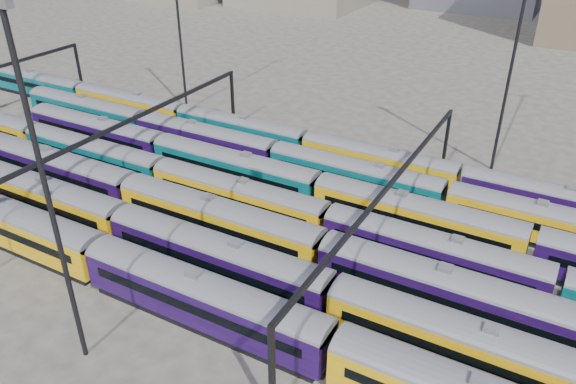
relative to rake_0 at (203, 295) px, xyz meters
The scene contains 13 objects.
ground 15.29m from the rake_0, 93.19° to the left, with size 500.00×500.00×0.00m, color #433D38.
rake_0 is the anchor object (origin of this frame).
rake_1 14.11m from the rake_0, 159.24° to the left, with size 130.26×3.18×5.36m.
rake_2 19.49m from the rake_0, 149.12° to the left, with size 132.19×3.22×5.44m.
rake_3 16.45m from the rake_0, 114.19° to the left, with size 101.40×2.97×5.00m.
rake_4 22.62m from the rake_0, 62.15° to the left, with size 105.24×3.08×5.19m.
rake_5 27.81m from the rake_0, 64.04° to the left, with size 121.77×2.97×5.00m.
rake_6 30.14m from the rake_0, 84.60° to the left, with size 133.83×2.80×4.70m.
gantry_1 25.97m from the rake_0, 144.25° to the left, with size 0.35×40.35×8.03m.
gantry_2 18.01m from the rake_0, 58.58° to the left, with size 0.35×40.35×8.03m.
mast_1 49.43m from the rake_0, 129.81° to the left, with size 1.40×0.50×25.60m.
mast_2 14.37m from the rake_0, 129.82° to the right, with size 1.40×0.50×25.60m.
mast_3 42.96m from the rake_0, 70.04° to the left, with size 1.40×0.50×25.60m.
Camera 1 is at (23.02, -41.32, 30.99)m, focal length 35.00 mm.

